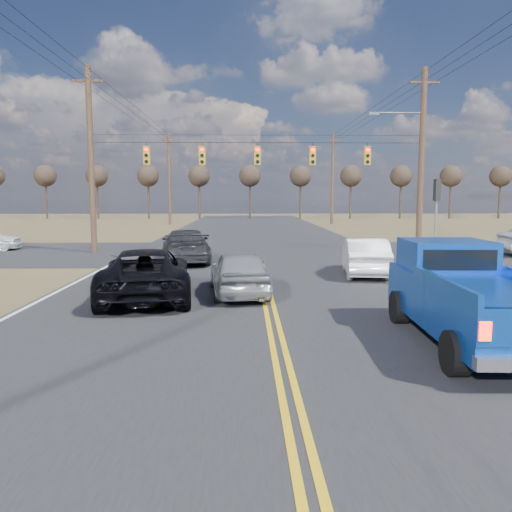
{
  "coord_description": "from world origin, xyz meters",
  "views": [
    {
      "loc": [
        -0.68,
        -9.54,
        3.11
      ],
      "look_at": [
        -0.39,
        3.88,
        1.5
      ],
      "focal_mm": 35.0,
      "sensor_mm": 36.0,
      "label": 1
    }
  ],
  "objects_px": {
    "silver_suv": "(239,272)",
    "black_suv": "(146,274)",
    "dgrey_car_queue": "(186,246)",
    "pickup_truck": "(466,296)",
    "white_car_queue": "(365,256)"
  },
  "relations": [
    {
      "from": "silver_suv",
      "to": "black_suv",
      "type": "relative_size",
      "value": 0.77
    },
    {
      "from": "dgrey_car_queue",
      "to": "pickup_truck",
      "type": "bearing_deg",
      "value": 111.19
    },
    {
      "from": "pickup_truck",
      "to": "black_suv",
      "type": "bearing_deg",
      "value": 150.17
    },
    {
      "from": "silver_suv",
      "to": "dgrey_car_queue",
      "type": "relative_size",
      "value": 0.79
    },
    {
      "from": "pickup_truck",
      "to": "silver_suv",
      "type": "bearing_deg",
      "value": 134.31
    },
    {
      "from": "silver_suv",
      "to": "black_suv",
      "type": "xyz_separation_m",
      "value": [
        -2.83,
        -0.57,
        0.04
      ]
    },
    {
      "from": "silver_suv",
      "to": "dgrey_car_queue",
      "type": "height_order",
      "value": "dgrey_car_queue"
    },
    {
      "from": "black_suv",
      "to": "dgrey_car_queue",
      "type": "distance_m",
      "value": 8.42
    },
    {
      "from": "white_car_queue",
      "to": "black_suv",
      "type": "bearing_deg",
      "value": 37.56
    },
    {
      "from": "silver_suv",
      "to": "black_suv",
      "type": "bearing_deg",
      "value": 5.16
    },
    {
      "from": "white_car_queue",
      "to": "pickup_truck",
      "type": "bearing_deg",
      "value": 97.1
    },
    {
      "from": "pickup_truck",
      "to": "black_suv",
      "type": "relative_size",
      "value": 1.01
    },
    {
      "from": "silver_suv",
      "to": "white_car_queue",
      "type": "distance_m",
      "value": 6.31
    },
    {
      "from": "black_suv",
      "to": "white_car_queue",
      "type": "xyz_separation_m",
      "value": [
        7.78,
        4.48,
        -0.04
      ]
    },
    {
      "from": "black_suv",
      "to": "white_car_queue",
      "type": "height_order",
      "value": "black_suv"
    }
  ]
}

